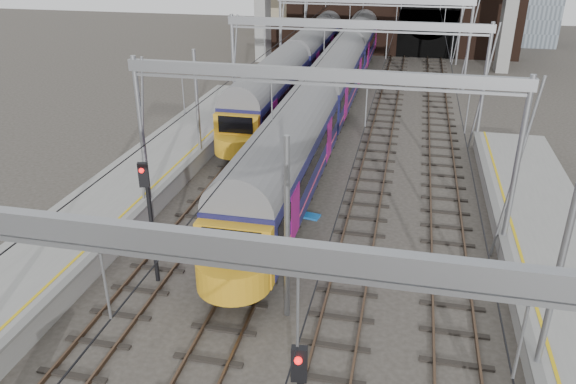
# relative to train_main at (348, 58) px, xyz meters

# --- Properties ---
(ground) EXTENTS (160.00, 160.00, 0.00)m
(ground) POSITION_rel_train_main_xyz_m (2.00, -36.28, -2.59)
(ground) COLOR #38332D
(ground) RESTS_ON ground
(platform_left) EXTENTS (4.32, 55.00, 1.12)m
(platform_left) POSITION_rel_train_main_xyz_m (-8.18, -33.78, -2.04)
(platform_left) COLOR gray
(platform_left) RESTS_ON ground
(tracks) EXTENTS (14.40, 80.00, 0.22)m
(tracks) POSITION_rel_train_main_xyz_m (2.00, -21.28, -2.57)
(tracks) COLOR #4C3828
(tracks) RESTS_ON ground
(overhead_line) EXTENTS (16.80, 80.00, 8.00)m
(overhead_line) POSITION_rel_train_main_xyz_m (2.00, -14.79, 3.98)
(overhead_line) COLOR gray
(overhead_line) RESTS_ON ground
(retaining_wall) EXTENTS (28.00, 2.75, 9.00)m
(retaining_wall) POSITION_rel_train_main_xyz_m (3.40, 15.66, 1.74)
(retaining_wall) COLOR black
(retaining_wall) RESTS_ON ground
(train_main) EXTENTS (2.97, 68.61, 5.05)m
(train_main) POSITION_rel_train_main_xyz_m (0.00, 0.00, 0.00)
(train_main) COLOR black
(train_main) RESTS_ON ground
(train_second) EXTENTS (2.81, 48.67, 4.83)m
(train_second) POSITION_rel_train_main_xyz_m (-4.00, 3.25, -0.10)
(train_second) COLOR black
(train_second) RESTS_ON ground
(signal_near_left) EXTENTS (0.41, 0.48, 5.22)m
(signal_near_left) POSITION_rel_train_main_xyz_m (-3.62, -33.27, 0.67)
(signal_near_left) COLOR black
(signal_near_left) RESTS_ON ground
(equip_cover_b) EXTENTS (0.96, 0.76, 0.10)m
(equip_cover_b) POSITION_rel_train_main_xyz_m (1.45, -26.38, -2.54)
(equip_cover_b) COLOR blue
(equip_cover_b) RESTS_ON ground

